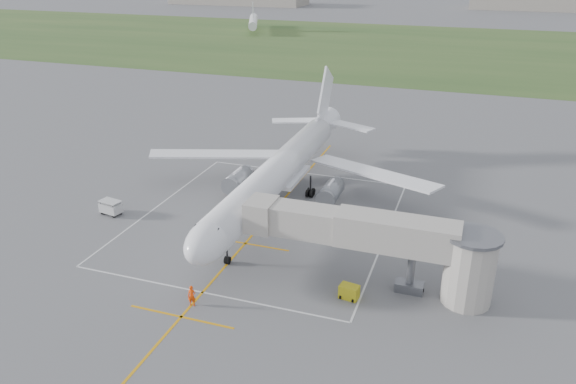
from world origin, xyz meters
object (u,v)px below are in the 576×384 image
(gpu_unit, at_px, (349,292))
(ramp_worker_nose, at_px, (192,296))
(jet_bridge, at_px, (388,242))
(baggage_cart, at_px, (111,207))
(airliner, at_px, (279,171))
(ramp_worker_wing, at_px, (233,190))

(gpu_unit, bearing_deg, ramp_worker_nose, -146.90)
(gpu_unit, distance_m, ramp_worker_nose, 14.11)
(jet_bridge, xyz_separation_m, baggage_cart, (-33.73, 4.98, -3.85))
(ramp_worker_nose, bearing_deg, airliner, 76.21)
(jet_bridge, relative_size, baggage_cart, 8.53)
(airliner, height_order, gpu_unit, airliner)
(baggage_cart, bearing_deg, ramp_worker_wing, 51.32)
(jet_bridge, relative_size, gpu_unit, 12.48)
(airliner, distance_m, jet_bridge, 21.22)
(jet_bridge, distance_m, ramp_worker_wing, 27.15)
(ramp_worker_nose, xyz_separation_m, ramp_worker_wing, (-6.71, 23.55, -0.17))
(jet_bridge, relative_size, ramp_worker_nose, 11.95)
(jet_bridge, bearing_deg, gpu_unit, -133.03)
(airliner, xyz_separation_m, ramp_worker_nose, (0.10, -22.88, -3.41))
(baggage_cart, distance_m, ramp_worker_wing, 15.13)
(airliner, height_order, baggage_cart, airliner)
(baggage_cart, height_order, ramp_worker_nose, ramp_worker_nose)
(ramp_worker_wing, bearing_deg, gpu_unit, 178.00)
(baggage_cart, bearing_deg, airliner, 37.46)
(jet_bridge, bearing_deg, airliner, 137.81)
(ramp_worker_nose, distance_m, ramp_worker_wing, 24.49)
(jet_bridge, height_order, ramp_worker_wing, jet_bridge)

